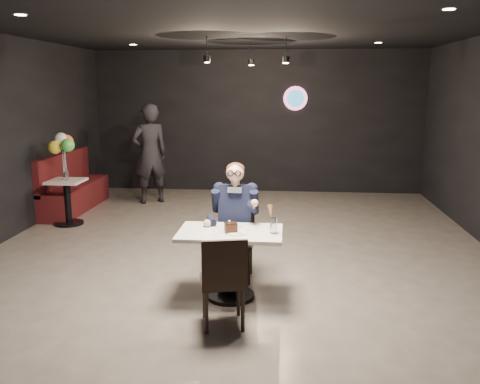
# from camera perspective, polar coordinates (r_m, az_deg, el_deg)

# --- Properties ---
(floor) EXTENTS (9.00, 9.00, 0.00)m
(floor) POSITION_cam_1_polar(r_m,az_deg,el_deg) (6.83, -0.38, -7.50)
(floor) COLOR slate
(floor) RESTS_ON ground
(wall_sign) EXTENTS (0.50, 0.06, 0.50)m
(wall_sign) POSITION_cam_1_polar(r_m,az_deg,el_deg) (10.88, 6.24, 10.41)
(wall_sign) COLOR pink
(wall_sign) RESTS_ON floor
(pendant_lights) EXTENTS (1.40, 1.20, 0.36)m
(pendant_lights) POSITION_cam_1_polar(r_m,az_deg,el_deg) (8.45, 0.98, 16.05)
(pendant_lights) COLOR black
(pendant_lights) RESTS_ON floor
(main_table) EXTENTS (1.10, 0.70, 0.75)m
(main_table) POSITION_cam_1_polar(r_m,az_deg,el_deg) (5.52, -1.08, -8.14)
(main_table) COLOR white
(main_table) RESTS_ON floor
(chair_far) EXTENTS (0.42, 0.46, 0.92)m
(chair_far) POSITION_cam_1_polar(r_m,az_deg,el_deg) (6.01, -0.50, -5.59)
(chair_far) COLOR black
(chair_far) RESTS_ON floor
(chair_near) EXTENTS (0.51, 0.54, 0.92)m
(chair_near) POSITION_cam_1_polar(r_m,az_deg,el_deg) (4.89, -1.93, -9.77)
(chair_near) COLOR black
(chair_near) RESTS_ON floor
(seated_man) EXTENTS (0.60, 0.80, 1.44)m
(seated_man) POSITION_cam_1_polar(r_m,az_deg,el_deg) (5.94, -0.51, -3.20)
(seated_man) COLOR black
(seated_man) RESTS_ON floor
(dessert_plate) EXTENTS (0.21, 0.21, 0.01)m
(dessert_plate) POSITION_cam_1_polar(r_m,az_deg,el_deg) (5.31, -0.35, -4.63)
(dessert_plate) COLOR white
(dessert_plate) RESTS_ON main_table
(cake_slice) EXTENTS (0.15, 0.14, 0.09)m
(cake_slice) POSITION_cam_1_polar(r_m,az_deg,el_deg) (5.33, -1.03, -4.00)
(cake_slice) COLOR black
(cake_slice) RESTS_ON dessert_plate
(mint_leaf) EXTENTS (0.05, 0.04, 0.01)m
(mint_leaf) POSITION_cam_1_polar(r_m,az_deg,el_deg) (5.25, 0.04, -3.85)
(mint_leaf) COLOR #2E8C3A
(mint_leaf) RESTS_ON cake_slice
(sundae_glass) EXTENTS (0.07, 0.07, 0.17)m
(sundae_glass) POSITION_cam_1_polar(r_m,az_deg,el_deg) (5.32, 3.78, -3.74)
(sundae_glass) COLOR silver
(sundae_glass) RESTS_ON main_table
(wafer_cone) EXTENTS (0.08, 0.08, 0.13)m
(wafer_cone) POSITION_cam_1_polar(r_m,az_deg,el_deg) (5.24, 3.48, -2.14)
(wafer_cone) COLOR #B9794C
(wafer_cone) RESTS_ON sundae_glass
(booth_bench) EXTENTS (0.53, 2.11, 1.05)m
(booth_bench) POSITION_cam_1_polar(r_m,az_deg,el_deg) (9.83, -18.10, 1.10)
(booth_bench) COLOR #3F0D0D
(booth_bench) RESTS_ON floor
(side_table) EXTENTS (0.54, 0.54, 0.68)m
(side_table) POSITION_cam_1_polar(r_m,az_deg,el_deg) (8.86, -18.77, -1.33)
(side_table) COLOR white
(side_table) RESTS_ON floor
(balloon_vase) EXTENTS (0.09, 0.09, 0.14)m
(balloon_vase) POSITION_cam_1_polar(r_m,az_deg,el_deg) (8.76, -18.98, 1.74)
(balloon_vase) COLOR silver
(balloon_vase) RESTS_ON side_table
(balloon_bunch) EXTENTS (0.39, 0.39, 0.64)m
(balloon_bunch) POSITION_cam_1_polar(r_m,az_deg,el_deg) (8.71, -19.15, 4.34)
(balloon_bunch) COLOR yellow
(balloon_bunch) RESTS_ON balloon_vase
(passerby) EXTENTS (0.84, 0.76, 1.93)m
(passerby) POSITION_cam_1_polar(r_m,az_deg,el_deg) (10.02, -10.09, 4.23)
(passerby) COLOR black
(passerby) RESTS_ON floor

